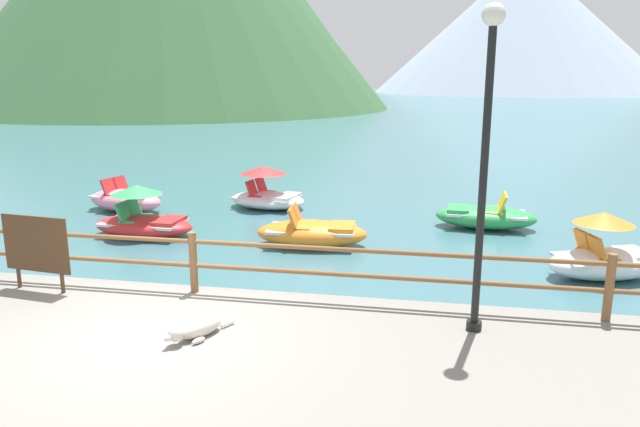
# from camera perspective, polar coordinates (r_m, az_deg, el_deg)

# --- Properties ---
(ground_plane) EXTENTS (200.00, 200.00, 0.00)m
(ground_plane) POSITION_cam_1_polar(r_m,az_deg,el_deg) (46.92, 6.42, 8.69)
(ground_plane) COLOR #3D6B75
(dock_railing) EXTENTS (23.92, 0.12, 0.95)m
(dock_railing) POSITION_cam_1_polar(r_m,az_deg,el_deg) (9.32, -12.04, -3.94)
(dock_railing) COLOR brown
(dock_railing) RESTS_ON promenade_dock
(lamp_post) EXTENTS (0.28, 0.28, 4.10)m
(lamp_post) POSITION_cam_1_polar(r_m,az_deg,el_deg) (7.62, 15.54, 6.57)
(lamp_post) COLOR black
(lamp_post) RESTS_ON promenade_dock
(sign_board) EXTENTS (1.18, 0.18, 1.19)m
(sign_board) POSITION_cam_1_polar(r_m,az_deg,el_deg) (10.12, -25.48, -2.75)
(sign_board) COLOR silver
(sign_board) RESTS_ON promenade_dock
(dog_resting) EXTENTS (0.63, 0.94, 0.26)m
(dog_resting) POSITION_cam_1_polar(r_m,az_deg,el_deg) (7.90, -11.76, -10.71)
(dog_resting) COLOR beige
(dog_resting) RESTS_ON promenade_dock
(pedal_boat_0) EXTENTS (2.51, 1.70, 0.91)m
(pedal_boat_0) POSITION_cam_1_polar(r_m,az_deg,el_deg) (17.16, -18.08, 1.25)
(pedal_boat_0) COLOR pink
(pedal_boat_0) RESTS_ON ground
(pedal_boat_1) EXTENTS (2.40, 1.74, 1.25)m
(pedal_boat_1) POSITION_cam_1_polar(r_m,az_deg,el_deg) (12.17, 25.58, -3.72)
(pedal_boat_1) COLOR white
(pedal_boat_1) RESTS_ON ground
(pedal_boat_2) EXTENTS (2.49, 1.33, 0.88)m
(pedal_boat_2) POSITION_cam_1_polar(r_m,az_deg,el_deg) (13.05, -0.75, -1.84)
(pedal_boat_2) COLOR orange
(pedal_boat_2) RESTS_ON ground
(pedal_boat_3) EXTENTS (2.43, 1.80, 1.18)m
(pedal_boat_3) POSITION_cam_1_polar(r_m,az_deg,el_deg) (16.75, -5.08, 1.89)
(pedal_boat_3) COLOR white
(pedal_boat_3) RESTS_ON ground
(pedal_boat_4) EXTENTS (2.46, 1.33, 0.87)m
(pedal_boat_4) POSITION_cam_1_polar(r_m,az_deg,el_deg) (15.08, 15.49, -0.27)
(pedal_boat_4) COLOR green
(pedal_boat_4) RESTS_ON ground
(pedal_boat_5) EXTENTS (2.43, 1.32, 1.20)m
(pedal_boat_5) POSITION_cam_1_polar(r_m,az_deg,el_deg) (14.41, -16.56, -0.56)
(pedal_boat_5) COLOR red
(pedal_boat_5) RESTS_ON ground
(distant_peak) EXTENTS (55.58, 55.58, 25.05)m
(distant_peak) POSITION_cam_1_polar(r_m,az_deg,el_deg) (125.07, 18.79, 16.67)
(distant_peak) COLOR #93A3B7
(distant_peak) RESTS_ON ground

